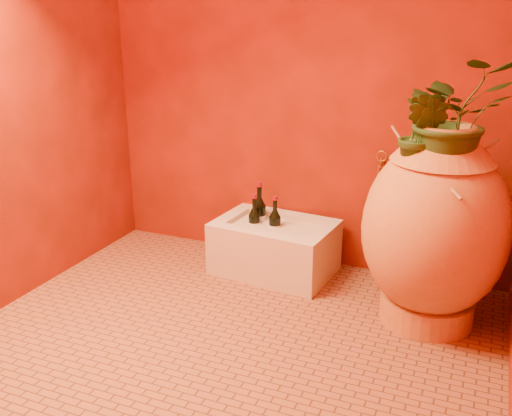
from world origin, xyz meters
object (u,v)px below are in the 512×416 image
at_px(wine_bottle_a, 254,224).
at_px(wine_bottle_b, 275,227).
at_px(amphora, 435,228).
at_px(stone_basin, 275,248).
at_px(wine_bottle_c, 259,217).
at_px(wall_tap, 381,163).

bearing_deg(wine_bottle_a, wine_bottle_b, -0.17).
distance_m(amphora, wine_bottle_a, 1.11).
xyz_separation_m(stone_basin, wine_bottle_a, (-0.14, 0.01, 0.13)).
relative_size(wine_bottle_c, wall_tap, 2.27).
distance_m(wine_bottle_b, wine_bottle_c, 0.15).
xyz_separation_m(wine_bottle_c, wall_tap, (0.70, 0.08, 0.39)).
bearing_deg(wine_bottle_b, wine_bottle_c, 149.48).
xyz_separation_m(stone_basin, wall_tap, (0.57, 0.17, 0.54)).
distance_m(wine_bottle_a, wall_tap, 0.83).
height_order(stone_basin, wine_bottle_c, wine_bottle_c).
height_order(amphora, wall_tap, amphora).
relative_size(amphora, wall_tap, 6.60).
bearing_deg(wine_bottle_a, wall_tap, 12.78).
distance_m(stone_basin, wine_bottle_a, 0.19).
distance_m(amphora, wine_bottle_c, 1.12).
bearing_deg(wine_bottle_b, wine_bottle_a, 179.83).
height_order(wine_bottle_a, wine_bottle_c, wine_bottle_c).
distance_m(amphora, stone_basin, 1.01).
distance_m(wine_bottle_a, wine_bottle_b, 0.13).
height_order(stone_basin, wall_tap, wall_tap).
bearing_deg(stone_basin, wine_bottle_b, 111.07).
distance_m(amphora, wall_tap, 0.57).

